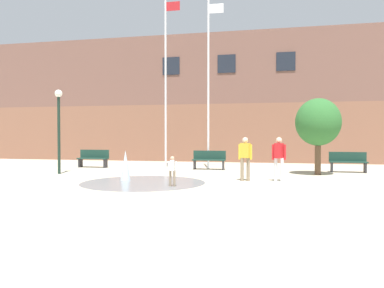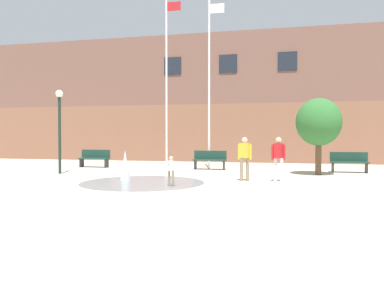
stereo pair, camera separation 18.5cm
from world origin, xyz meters
The scene contains 13 objects.
ground_plane centered at (0.00, 0.00, 0.00)m, with size 100.00×100.00×0.00m, color #BCB299.
library_building centered at (0.00, 18.45, 3.99)m, with size 36.00×6.05×7.98m.
splash_fountain centered at (-2.13, 5.34, 0.28)m, with size 4.34×4.34×1.11m.
park_bench_left_of_flagpoles centered at (-6.29, 10.42, 0.48)m, with size 1.60×0.44×0.91m.
park_bench_under_left_flagpole centered at (-0.25, 10.52, 0.48)m, with size 1.60×0.44×0.91m.
park_bench_far_right centered at (6.06, 10.42, 0.48)m, with size 1.60×0.44×0.91m.
teen_by_trashcan centered at (2.97, 6.42, 0.93)m, with size 0.50×0.39×1.59m.
adult_watching centered at (1.78, 6.33, 0.93)m, with size 0.50×0.32×1.59m.
child_with_pink_shirt centered at (-0.43, 4.32, 0.58)m, with size 0.31×0.22×0.99m.
flagpole_left centered at (-2.56, 11.03, 4.65)m, with size 0.80×0.10×8.80m.
flagpole_right centered at (-0.35, 11.03, 4.52)m, with size 0.80×0.10×8.53m.
lamp_post_left_lane centered at (-6.22, 7.13, 2.38)m, with size 0.32×0.32×3.61m.
street_tree_near_building centered at (4.61, 9.05, 2.20)m, with size 1.87×1.87×3.21m.
Camera 2 is at (2.91, -7.31, 1.67)m, focal length 35.00 mm.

